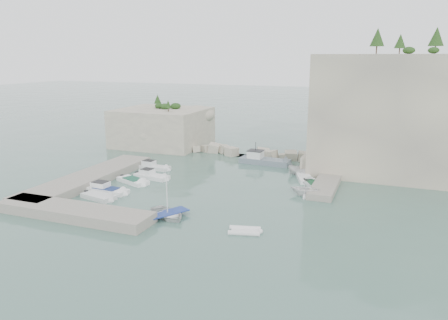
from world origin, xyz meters
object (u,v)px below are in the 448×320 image
(motorboat_e, at_px, (99,199))
(tender_east_b, at_px, (313,187))
(motorboat_c, at_px, (133,183))
(tender_east_d, at_px, (302,175))
(tender_east_a, at_px, (305,195))
(tender_east_c, at_px, (304,180))
(work_boat, at_px, (265,164))
(motorboat_d, at_px, (106,192))
(rowboat, at_px, (168,217))
(motorboat_b, at_px, (152,178))
(motorboat_a, at_px, (153,169))
(inflatable_dinghy, at_px, (244,232))

(motorboat_e, xyz_separation_m, tender_east_b, (23.22, 14.35, 0.00))
(motorboat_c, height_order, tender_east_d, tender_east_d)
(tender_east_a, height_order, tender_east_c, tender_east_a)
(work_boat, bearing_deg, motorboat_e, -116.38)
(motorboat_d, relative_size, rowboat, 1.28)
(tender_east_b, bearing_deg, motorboat_e, 94.84)
(work_boat, bearing_deg, tender_east_d, -31.00)
(motorboat_b, height_order, tender_east_c, motorboat_b)
(motorboat_a, distance_m, motorboat_d, 12.34)
(motorboat_b, bearing_deg, inflatable_dinghy, -28.18)
(motorboat_b, height_order, inflatable_dinghy, motorboat_b)
(rowboat, distance_m, work_boat, 26.78)
(motorboat_b, xyz_separation_m, rowboat, (9.34, -12.64, 0.00))
(rowboat, xyz_separation_m, tender_east_c, (10.76, 19.80, 0.00))
(motorboat_e, bearing_deg, motorboat_b, 94.72)
(motorboat_e, xyz_separation_m, tender_east_a, (22.93, 10.31, 0.00))
(tender_east_b, xyz_separation_m, tender_east_d, (-2.48, 5.00, 0.00))
(motorboat_b, height_order, work_boat, work_boat)
(tender_east_b, distance_m, tender_east_c, 3.42)
(motorboat_e, bearing_deg, inflatable_dinghy, 2.51)
(rowboat, distance_m, tender_east_c, 22.54)
(tender_east_a, bearing_deg, motorboat_b, 90.44)
(tender_east_d, bearing_deg, work_boat, 59.41)
(motorboat_e, bearing_deg, motorboat_c, 101.69)
(tender_east_a, bearing_deg, tender_east_c, 11.69)
(tender_east_a, xyz_separation_m, work_boat, (-9.10, 13.79, 0.00))
(inflatable_dinghy, bearing_deg, tender_east_d, 73.89)
(inflatable_dinghy, distance_m, tender_east_a, 14.15)
(tender_east_a, bearing_deg, motorboat_a, 79.42)
(tender_east_c, bearing_deg, rowboat, 132.07)
(rowboat, bearing_deg, tender_east_d, 4.63)
(motorboat_d, distance_m, tender_east_a, 24.88)
(motorboat_b, xyz_separation_m, tender_east_c, (20.10, 7.17, 0.00))
(rowboat, bearing_deg, tender_east_c, 0.74)
(motorboat_b, bearing_deg, motorboat_d, -96.54)
(motorboat_a, xyz_separation_m, work_boat, (14.89, 9.32, 0.00))
(tender_east_d, distance_m, work_boat, 8.38)
(motorboat_c, bearing_deg, tender_east_c, 47.16)
(inflatable_dinghy, bearing_deg, motorboat_b, 129.92)
(inflatable_dinghy, distance_m, tender_east_c, 20.84)
(tender_east_a, xyz_separation_m, tender_east_b, (0.29, 4.04, 0.00))
(motorboat_d, xyz_separation_m, tender_east_d, (21.41, 16.91, 0.00))
(rowboat, bearing_deg, motorboat_b, 65.73)
(motorboat_d, xyz_separation_m, rowboat, (11.39, -4.95, 0.00))
(rowboat, height_order, work_boat, work_boat)
(motorboat_e, bearing_deg, tender_east_b, 44.21)
(motorboat_b, height_order, tender_east_b, motorboat_b)
(motorboat_e, xyz_separation_m, rowboat, (10.72, -2.50, 0.00))
(motorboat_a, distance_m, tender_east_a, 24.40)
(motorboat_b, height_order, tender_east_d, tender_east_d)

